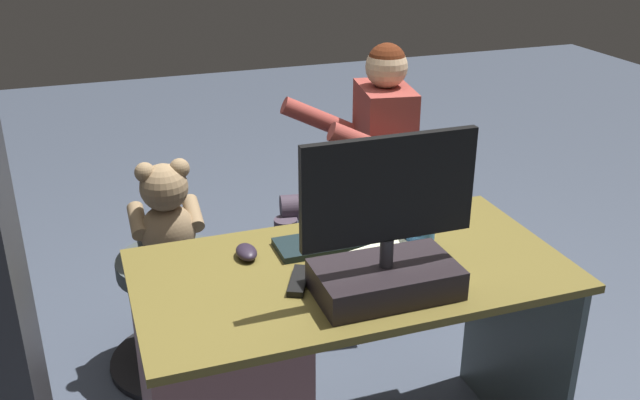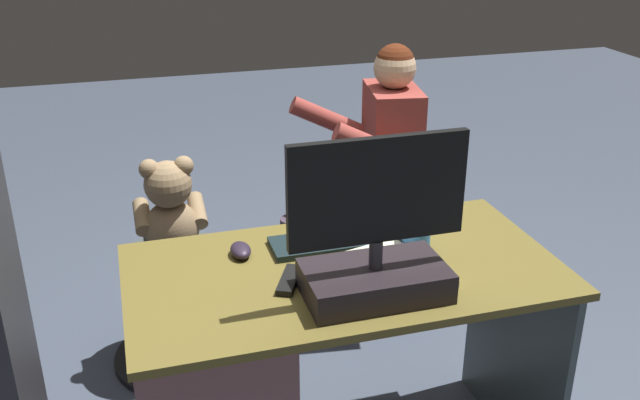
{
  "view_description": "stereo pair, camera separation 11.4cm",
  "coord_description": "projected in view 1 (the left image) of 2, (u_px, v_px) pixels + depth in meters",
  "views": [
    {
      "loc": [
        0.68,
        2.09,
        1.74
      ],
      "look_at": [
        -0.05,
        0.02,
        0.77
      ],
      "focal_mm": 40.19,
      "sensor_mm": 36.0,
      "label": 1
    },
    {
      "loc": [
        0.57,
        2.13,
        1.74
      ],
      "look_at": [
        -0.05,
        0.02,
        0.77
      ],
      "focal_mm": 40.19,
      "sensor_mm": 36.0,
      "label": 2
    }
  ],
  "objects": [
    {
      "name": "ground_plane",
      "position": [
        306.0,
        386.0,
        2.71
      ],
      "size": [
        10.0,
        10.0,
        0.0
      ],
      "primitive_type": "plane",
      "color": "#3F4858"
    },
    {
      "name": "desk",
      "position": [
        248.0,
        389.0,
        2.08
      ],
      "size": [
        1.23,
        0.65,
        0.74
      ],
      "color": "brown",
      "rests_on": "ground_plane"
    },
    {
      "name": "monitor",
      "position": [
        387.0,
        249.0,
        1.86
      ],
      "size": [
        0.47,
        0.22,
        0.44
      ],
      "color": "black",
      "rests_on": "desk"
    },
    {
      "name": "keyboard",
      "position": [
        344.0,
        240.0,
        2.17
      ],
      "size": [
        0.42,
        0.14,
        0.02
      ],
      "primitive_type": "cube",
      "color": "black",
      "rests_on": "desk"
    },
    {
      "name": "computer_mouse",
      "position": [
        246.0,
        252.0,
        2.08
      ],
      "size": [
        0.06,
        0.1,
        0.04
      ],
      "primitive_type": "ellipsoid",
      "color": "#281F2E",
      "rests_on": "desk"
    },
    {
      "name": "cup",
      "position": [
        421.0,
        233.0,
        2.14
      ],
      "size": [
        0.08,
        0.08,
        0.09
      ],
      "primitive_type": "cylinder",
      "color": "#3372BF",
      "rests_on": "desk"
    },
    {
      "name": "tv_remote",
      "position": [
        299.0,
        281.0,
        1.95
      ],
      "size": [
        0.1,
        0.15,
        0.02
      ],
      "primitive_type": "cube",
      "rotation": [
        0.0,
        0.0,
        -0.45
      ],
      "color": "black",
      "rests_on": "desk"
    },
    {
      "name": "notebook_binder",
      "position": [
        401.0,
        269.0,
        2.0
      ],
      "size": [
        0.29,
        0.34,
        0.02
      ],
      "primitive_type": "cube",
      "rotation": [
        0.0,
        0.0,
        0.25
      ],
      "color": "beige",
      "rests_on": "desk"
    },
    {
      "name": "office_chair_teddy",
      "position": [
        175.0,
        306.0,
        2.75
      ],
      "size": [
        0.54,
        0.54,
        0.47
      ],
      "color": "black",
      "rests_on": "ground_plane"
    },
    {
      "name": "teddy_bear",
      "position": [
        166.0,
        213.0,
        2.61
      ],
      "size": [
        0.26,
        0.27,
        0.38
      ],
      "color": "#957956",
      "rests_on": "office_chair_teddy"
    },
    {
      "name": "visitor_chair",
      "position": [
        380.0,
        250.0,
        3.17
      ],
      "size": [
        0.5,
        0.5,
        0.47
      ],
      "color": "black",
      "rests_on": "ground_plane"
    },
    {
      "name": "person",
      "position": [
        363.0,
        165.0,
        2.96
      ],
      "size": [
        0.6,
        0.54,
        1.17
      ],
      "color": "#943B33",
      "rests_on": "ground_plane"
    }
  ]
}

